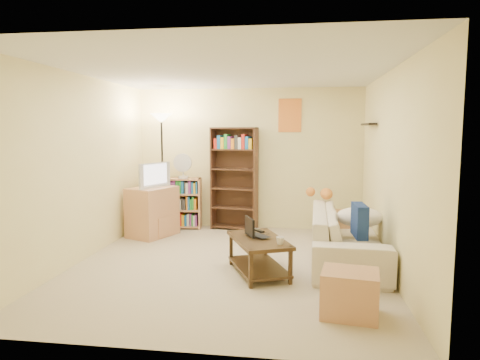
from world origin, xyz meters
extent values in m
plane|color=#C6B995|center=(0.00, 0.00, 0.00)|extent=(4.50, 4.50, 0.00)
cube|color=#F3E8A3|center=(0.00, 2.25, 1.25)|extent=(4.00, 0.04, 2.50)
cube|color=#F3E8A3|center=(0.00, -2.25, 1.25)|extent=(4.00, 0.04, 2.50)
cube|color=#F3E8A3|center=(-2.00, 0.00, 1.25)|extent=(0.04, 4.50, 2.50)
cube|color=#F3E8A3|center=(2.00, 0.00, 1.25)|extent=(0.04, 4.50, 2.50)
cube|color=silver|center=(0.00, 0.00, 2.50)|extent=(4.00, 4.50, 0.04)
cube|color=red|center=(0.72, 2.24, 2.02)|extent=(0.40, 0.02, 0.58)
cube|color=black|center=(1.92, 1.30, 1.85)|extent=(0.12, 0.80, 0.03)
imported|color=beige|center=(1.55, 0.45, 0.34)|extent=(2.41, 1.09, 0.68)
cube|color=navy|center=(1.64, -0.06, 0.65)|extent=(0.16, 0.46, 0.40)
ellipsoid|color=white|center=(1.72, 0.50, 0.59)|extent=(0.63, 0.45, 0.27)
ellipsoid|color=orange|center=(1.33, 1.36, 0.77)|extent=(0.43, 0.21, 0.18)
sphere|color=orange|center=(1.08, 1.37, 0.80)|extent=(0.15, 0.15, 0.15)
cube|color=#402C18|center=(0.42, -0.29, 0.42)|extent=(0.91, 1.14, 0.04)
cube|color=#402C18|center=(0.42, -0.29, 0.09)|extent=(0.87, 1.09, 0.03)
cube|color=#402C18|center=(0.38, -0.79, 0.22)|extent=(0.04, 0.04, 0.45)
cube|color=#402C18|center=(0.82, -0.60, 0.22)|extent=(0.04, 0.04, 0.45)
cube|color=#402C18|center=(0.03, 0.02, 0.22)|extent=(0.04, 0.04, 0.45)
cube|color=#402C18|center=(0.46, 0.21, 0.22)|extent=(0.04, 0.04, 0.45)
imported|color=black|center=(0.44, -0.20, 0.46)|extent=(0.60, 0.60, 0.03)
cube|color=white|center=(0.30, -0.25, 0.58)|extent=(0.15, 0.31, 0.22)
imported|color=white|center=(0.69, -0.54, 0.49)|extent=(0.10, 0.10, 0.09)
cube|color=black|center=(0.39, 0.06, 0.46)|extent=(0.16, 0.17, 0.02)
cube|color=tan|center=(-1.52, 1.38, 0.41)|extent=(0.80, 0.92, 0.82)
imported|color=black|center=(-1.52, 1.38, 1.02)|extent=(0.78, 0.61, 0.41)
cube|color=#46271B|center=(-0.24, 2.05, 0.91)|extent=(0.85, 0.40, 1.81)
cube|color=tan|center=(-1.20, 1.99, 0.46)|extent=(0.73, 0.36, 0.91)
cylinder|color=silver|center=(-1.15, 1.97, 0.93)|extent=(0.18, 0.18, 0.04)
cylinder|color=silver|center=(-1.15, 1.97, 1.03)|extent=(0.02, 0.02, 0.18)
cylinder|color=silver|center=(-1.15, 1.94, 1.19)|extent=(0.32, 0.06, 0.32)
cylinder|color=black|center=(-1.43, 1.67, 0.02)|extent=(0.30, 0.30, 0.03)
cylinder|color=black|center=(-1.43, 1.67, 0.96)|extent=(0.03, 0.03, 1.92)
cone|color=#F1E4BC|center=(-1.43, 1.67, 1.96)|extent=(0.35, 0.35, 0.15)
cube|color=tan|center=(1.53, 1.34, 0.25)|extent=(0.47, 0.47, 0.50)
cube|color=tan|center=(1.39, -1.37, 0.22)|extent=(0.58, 0.51, 0.44)
cube|color=red|center=(-0.04, 1.34, 0.07)|extent=(0.16, 0.13, 0.14)
cube|color=#1966B2|center=(0.21, 1.40, 0.08)|extent=(0.16, 0.13, 0.17)
camera|label=1|loc=(0.90, -5.38, 1.76)|focal=32.00mm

